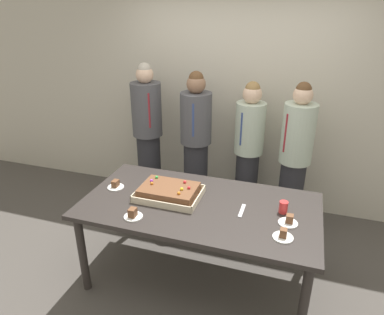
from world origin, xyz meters
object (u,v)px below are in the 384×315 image
Objects in this scene: plated_slice_near_left at (283,235)px; plated_slice_near_right at (289,221)px; person_green_shirt_behind at (196,144)px; person_far_right_suit at (148,135)px; party_table at (199,212)px; person_serving_front at (295,158)px; person_striped_tie_right at (248,150)px; cake_server_utensil at (242,211)px; plated_slice_far_right at (116,185)px; sheet_cake at (169,192)px; plated_slice_far_left at (133,214)px; drink_cup_nearest at (283,207)px.

plated_slice_near_left is 0.20m from plated_slice_near_right.
person_green_shirt_behind is 0.97× the size of person_far_right_suit.
plated_slice_near_right reaches higher than party_table.
party_table is 0.76m from plated_slice_near_left.
person_striped_tie_right is at bearing -59.98° from person_serving_front.
person_far_right_suit is at bearing -47.94° from person_serving_front.
person_far_right_suit is at bearing 140.17° from cake_server_utensil.
plated_slice_near_right is at bearing -3.53° from plated_slice_far_right.
plated_slice_near_right is 1.56m from plated_slice_far_right.
plated_slice_near_right is 1.39m from person_striped_tie_right.
person_green_shirt_behind reaches higher than person_serving_front.
person_green_shirt_behind is at bearing 109.13° from party_table.
person_serving_front is at bearing 86.13° from person_green_shirt_behind.
person_striped_tie_right reaches higher than plated_slice_near_right.
cake_server_utensil is at bearing 29.55° from person_green_shirt_behind.
sheet_cake is 0.33× the size of person_serving_front.
sheet_cake is 0.65m from cake_server_utensil.
cake_server_utensil is at bearing -1.65° from plated_slice_far_right.
cake_server_utensil is (-0.37, 0.06, -0.02)m from plated_slice_near_right.
person_far_right_suit reaches higher than plated_slice_far_right.
drink_cup_nearest is at bearing 21.50° from plated_slice_far_left.
person_green_shirt_behind reaches higher than cake_server_utensil.
sheet_cake is at bearing -0.00° from person_serving_front.
cake_server_utensil is (-0.32, -0.08, -0.05)m from drink_cup_nearest.
plated_slice_far_left is at bearing -158.50° from drink_cup_nearest.
person_serving_front is 0.97× the size of person_green_shirt_behind.
person_striped_tie_right is 1.20m from person_far_right_suit.
plated_slice_near_right is 1.00× the size of plated_slice_far_left.
plated_slice_far_left is 0.09× the size of person_serving_front.
plated_slice_near_right reaches higher than plated_slice_far_right.
person_serving_front is at bearing 46.81° from sheet_cake.
sheet_cake is at bearing 163.79° from plated_slice_near_left.
person_striped_tie_right is at bearing 80.47° from party_table.
drink_cup_nearest is at bearing 7.01° from party_table.
plated_slice_far_right is (-1.53, 0.29, 0.00)m from plated_slice_near_left.
party_table is 0.70m from drink_cup_nearest.
plated_slice_far_right is at bearing 179.64° from sheet_cake.
plated_slice_near_left is 1.36m from person_serving_front.
person_serving_front is 0.95× the size of person_far_right_suit.
party_table is 9.93× the size of cake_server_utensil.
person_green_shirt_behind reaches higher than person_striped_tie_right.
drink_cup_nearest is at bearing 41.90° from person_green_shirt_behind.
cake_server_utensil is (0.36, -0.00, 0.08)m from party_table.
person_green_shirt_behind is at bearing 134.22° from plated_slice_near_right.
party_table is at bearing 8.59° from person_far_right_suit.
sheet_cake is 0.97m from drink_cup_nearest.
person_far_right_suit is at bearing 145.41° from plated_slice_near_right.
drink_cup_nearest is 1.02m from person_serving_front.
plated_slice_near_right is 1.16m from person_serving_front.
sheet_cake is at bearing 173.92° from party_table.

